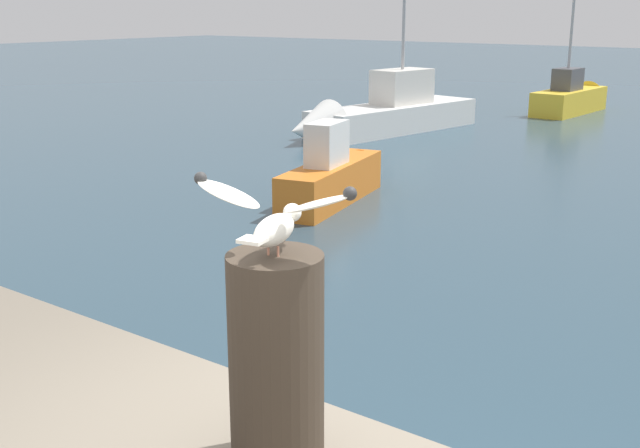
# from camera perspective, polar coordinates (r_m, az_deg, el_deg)

# --- Properties ---
(mooring_post) EXTENTS (0.33, 0.33, 0.76)m
(mooring_post) POSITION_cam_1_polar(r_m,az_deg,el_deg) (2.74, -3.17, -9.82)
(mooring_post) COLOR #382D23
(mooring_post) RESTS_ON harbor_quay
(seagull) EXTENTS (0.57, 0.39, 0.26)m
(seagull) POSITION_cam_1_polar(r_m,az_deg,el_deg) (2.57, -3.29, 0.48)
(seagull) COLOR tan
(seagull) RESTS_ON mooring_post
(boat_orange) EXTENTS (1.32, 3.29, 1.31)m
(boat_orange) POSITION_cam_1_polar(r_m,az_deg,el_deg) (12.62, 1.14, 3.57)
(boat_orange) COLOR orange
(boat_orange) RESTS_ON ground_plane
(boat_white) EXTENTS (2.20, 6.09, 4.66)m
(boat_white) POSITION_cam_1_polar(r_m,az_deg,el_deg) (19.42, 4.11, 7.84)
(boat_white) COLOR silver
(boat_white) RESTS_ON ground_plane
(boat_yellow) EXTENTS (1.15, 4.01, 3.64)m
(boat_yellow) POSITION_cam_1_polar(r_m,az_deg,el_deg) (24.68, 17.90, 8.70)
(boat_yellow) COLOR yellow
(boat_yellow) RESTS_ON ground_plane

